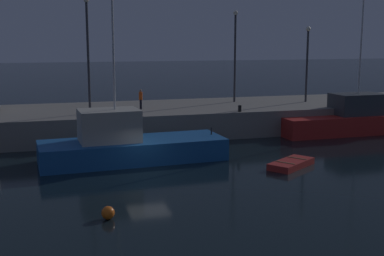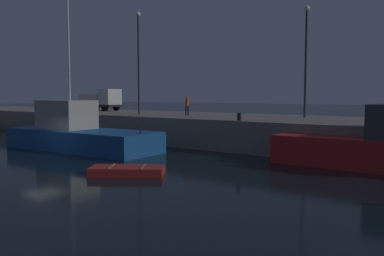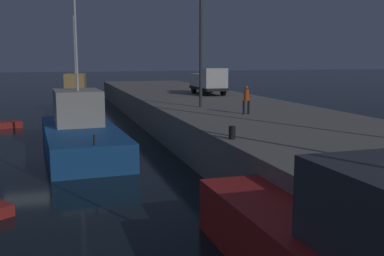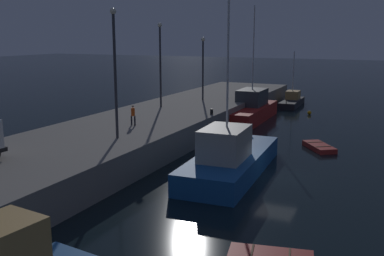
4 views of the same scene
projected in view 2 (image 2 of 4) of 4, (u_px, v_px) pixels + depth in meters
name	position (u px, v px, depth m)	size (l,w,h in m)	color
ground_plane	(45.00, 155.00, 26.27)	(320.00, 320.00, 0.00)	black
pier_quay	(177.00, 126.00, 36.92)	(75.93, 10.59, 2.19)	gray
fishing_boat_blue	(78.00, 134.00, 29.14)	(12.46, 4.73, 12.77)	#195193
dinghy_red_small	(127.00, 171.00, 19.76)	(3.81, 3.29, 0.46)	#B22823
lamp_post_west	(139.00, 56.00, 36.04)	(0.44, 0.44, 9.12)	#38383D
lamp_post_east	(306.00, 53.00, 30.88)	(0.44, 0.44, 8.52)	#38383D
utility_truck	(101.00, 100.00, 45.39)	(5.36, 1.99, 2.40)	black
dockworker	(187.00, 104.00, 34.86)	(0.32, 0.45, 1.68)	black
bollard_central	(239.00, 117.00, 27.30)	(0.28, 0.28, 0.54)	black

